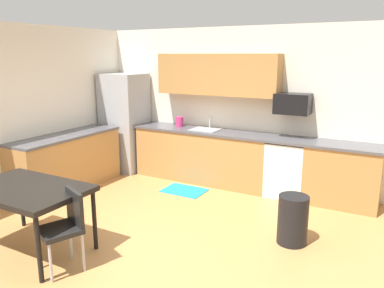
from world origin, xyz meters
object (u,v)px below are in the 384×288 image
Objects in this scene: kettle at (180,122)px; chair_near_table at (66,224)px; dining_table at (26,192)px; trash_bin at (293,220)px; microwave at (293,104)px; oven_range at (287,168)px; refrigerator at (125,122)px.

chair_near_table is at bearing -79.79° from kettle.
dining_table is 3.12m from trash_bin.
dining_table is at bearing -122.29° from microwave.
dining_table is 2.33× the size of trash_bin.
oven_range is at bearing -1.40° from kettle.
microwave reaches higher than trash_bin.
chair_near_table is at bearing -61.15° from refrigerator.
refrigerator is 3.48× the size of microwave.
dining_table is at bearing -123.08° from oven_range.
dining_table is 0.70m from chair_near_table.
oven_range reaches higher than trash_bin.
dining_table is at bearing -91.13° from kettle.
refrigerator is 3.25m from oven_range.
trash_bin is (2.62, 1.65, -0.42)m from dining_table.
oven_range is 3.60m from chair_near_table.
dining_table is at bearing 175.19° from chair_near_table.
dining_table is 3.30m from kettle.
kettle is (0.06, 3.29, 0.30)m from dining_table.
chair_near_table is 4.25× the size of kettle.
chair_near_table reaches higher than dining_table.
kettle is at bearing 147.36° from trash_bin.
microwave reaches higher than dining_table.
refrigerator reaches higher than chair_near_table.
microwave is at bearing 66.97° from chair_near_table.
oven_range is 1.07× the size of chair_near_table.
kettle reaches higher than trash_bin.
microwave is at bearing 90.00° from oven_range.
microwave is 0.90× the size of trash_bin.
refrigerator is at bearing -176.79° from microwave.
microwave is 2.10m from kettle.
chair_near_table is (0.67, -0.06, -0.21)m from dining_table.
dining_table is (1.10, -3.16, -0.22)m from refrigerator.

